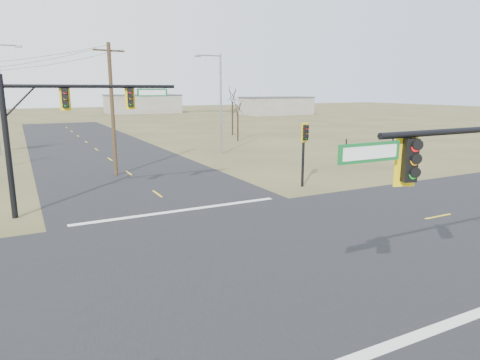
# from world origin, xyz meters

# --- Properties ---
(ground) EXTENTS (320.00, 320.00, 0.00)m
(ground) POSITION_xyz_m (0.00, 0.00, 0.00)
(ground) COLOR olive
(ground) RESTS_ON ground
(road_ew) EXTENTS (160.00, 14.00, 0.02)m
(road_ew) POSITION_xyz_m (0.00, 0.00, 0.01)
(road_ew) COLOR black
(road_ew) RESTS_ON ground
(road_ns) EXTENTS (14.00, 160.00, 0.02)m
(road_ns) POSITION_xyz_m (0.00, 0.00, 0.01)
(road_ns) COLOR black
(road_ns) RESTS_ON ground
(stop_bar_near) EXTENTS (12.00, 0.40, 0.01)m
(stop_bar_near) POSITION_xyz_m (0.00, -7.50, 0.03)
(stop_bar_near) COLOR silver
(stop_bar_near) RESTS_ON road_ns
(stop_bar_far) EXTENTS (12.00, 0.40, 0.01)m
(stop_bar_far) POSITION_xyz_m (0.00, 7.50, 0.03)
(stop_bar_far) COLOR silver
(stop_bar_far) RESTS_ON road_ns
(mast_arm_far) EXTENTS (9.28, 0.51, 7.52)m
(mast_arm_far) POSITION_xyz_m (-5.45, 10.35, 5.41)
(mast_arm_far) COLOR black
(mast_arm_far) RESTS_ON ground
(pedestal_signal_ne) EXTENTS (0.63, 0.55, 4.55)m
(pedestal_signal_ne) POSITION_xyz_m (9.82, 9.36, 3.30)
(pedestal_signal_ne) COLOR black
(pedestal_signal_ne) RESTS_ON ground
(utility_pole_near) EXTENTS (2.47, 0.66, 10.23)m
(utility_pole_near) POSITION_xyz_m (-1.09, 19.63, 5.29)
(utility_pole_near) COLOR #47341E
(utility_pole_near) RESTS_ON ground
(streetlight_a) EXTENTS (2.86, 0.29, 10.29)m
(streetlight_a) POSITION_xyz_m (11.04, 26.24, 5.78)
(streetlight_a) COLOR gray
(streetlight_a) RESTS_ON ground
(bare_tree_c) EXTENTS (2.85, 2.85, 5.80)m
(bare_tree_c) POSITION_xyz_m (18.20, 35.92, 4.55)
(bare_tree_c) COLOR black
(bare_tree_c) RESTS_ON ground
(bare_tree_d) EXTENTS (3.36, 3.36, 7.48)m
(bare_tree_d) POSITION_xyz_m (20.92, 42.99, 6.03)
(bare_tree_d) COLOR black
(bare_tree_d) RESTS_ON ground
(warehouse_mid) EXTENTS (20.00, 12.00, 5.00)m
(warehouse_mid) POSITION_xyz_m (25.00, 110.00, 2.50)
(warehouse_mid) COLOR #9F998D
(warehouse_mid) RESTS_ON ground
(warehouse_right) EXTENTS (18.00, 10.00, 4.50)m
(warehouse_right) POSITION_xyz_m (55.00, 85.00, 2.25)
(warehouse_right) COLOR #9F998D
(warehouse_right) RESTS_ON ground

